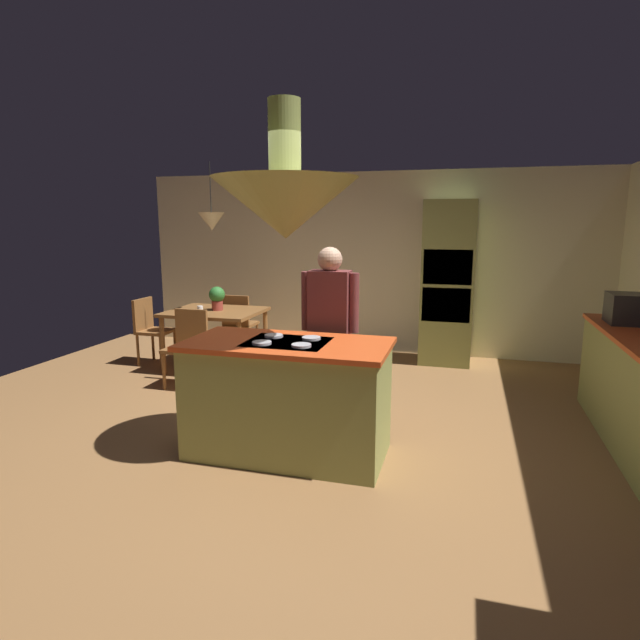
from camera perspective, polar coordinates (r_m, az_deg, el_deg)
The scene contains 14 objects.
ground at distance 4.56m, azimuth -2.64°, elevation -13.29°, with size 8.16×8.16×0.00m, color olive.
wall_back at distance 7.54m, azimuth 5.60°, elevation 6.23°, with size 6.80×0.10×2.55m, color beige.
kitchen_island at distance 4.21m, azimuth -3.56°, elevation -8.50°, with size 1.62×0.83×0.95m.
oven_tower at distance 7.04m, azimuth 13.83°, elevation 3.96°, with size 0.66×0.62×2.13m.
dining_table at distance 6.70m, azimuth -11.42°, elevation 0.25°, with size 1.14×0.95×0.76m.
person_at_island at distance 4.68m, azimuth 1.08°, elevation -0.58°, with size 0.53×0.22×1.64m.
range_hood at distance 3.98m, azimuth -3.82°, elevation 12.53°, with size 1.10×1.10×1.00m.
pendant_light_over_table at distance 6.59m, azimuth -11.80°, elevation 10.53°, with size 0.32×0.32×0.82m.
chair_facing_island at distance 6.13m, azimuth -14.31°, elevation -2.38°, with size 0.40×0.40×0.87m.
chair_by_back_wall at distance 7.34m, azimuth -8.91°, elevation -0.05°, with size 0.40×0.40×0.87m.
chair_at_corner at distance 7.20m, azimuth -18.11°, elevation -0.66°, with size 0.40×0.40×0.87m.
potted_plant_on_table at distance 6.67m, azimuth -11.23°, elevation 2.49°, with size 0.20×0.20×0.30m.
cup_on_table at distance 6.50m, azimuth -13.01°, elevation 1.12°, with size 0.07×0.07×0.09m, color white.
microwave_on_counter at distance 5.57m, azimuth 31.32°, elevation 1.04°, with size 0.46×0.36×0.28m, color #232326.
Camera 1 is at (1.33, -3.95, 1.85)m, focal length 29.18 mm.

